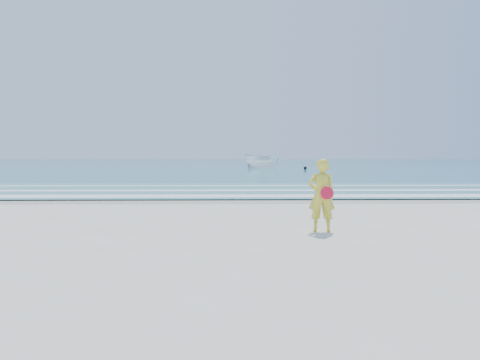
{
  "coord_description": "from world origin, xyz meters",
  "views": [
    {
      "loc": [
        -0.39,
        -7.7,
        1.61
      ],
      "look_at": [
        -0.13,
        4.0,
        1.0
      ],
      "focal_mm": 35.0,
      "sensor_mm": 36.0,
      "label": 1
    }
  ],
  "objects": [
    {
      "name": "ground",
      "position": [
        0.0,
        0.0,
        0.0
      ],
      "size": [
        400.0,
        400.0,
        0.0
      ],
      "primitive_type": "plane",
      "color": "silver",
      "rests_on": "ground"
    },
    {
      "name": "wet_sand",
      "position": [
        0.0,
        9.0,
        0.0
      ],
      "size": [
        400.0,
        2.4,
        0.0
      ],
      "primitive_type": "cube",
      "color": "#B2A893",
      "rests_on": "ground"
    },
    {
      "name": "ocean",
      "position": [
        0.0,
        105.0,
        0.02
      ],
      "size": [
        400.0,
        190.0,
        0.04
      ],
      "primitive_type": "cube",
      "color": "#19727F",
      "rests_on": "ground"
    },
    {
      "name": "shallow",
      "position": [
        0.0,
        14.0,
        0.04
      ],
      "size": [
        400.0,
        10.0,
        0.01
      ],
      "primitive_type": "cube",
      "color": "#59B7AD",
      "rests_on": "ocean"
    },
    {
      "name": "foam_near",
      "position": [
        0.0,
        10.3,
        0.05
      ],
      "size": [
        400.0,
        1.4,
        0.01
      ],
      "primitive_type": "cube",
      "color": "white",
      "rests_on": "shallow"
    },
    {
      "name": "foam_mid",
      "position": [
        0.0,
        13.2,
        0.05
      ],
      "size": [
        400.0,
        0.9,
        0.01
      ],
      "primitive_type": "cube",
      "color": "white",
      "rests_on": "shallow"
    },
    {
      "name": "foam_far",
      "position": [
        0.0,
        16.5,
        0.05
      ],
      "size": [
        400.0,
        0.6,
        0.01
      ],
      "primitive_type": "cube",
      "color": "white",
      "rests_on": "shallow"
    },
    {
      "name": "boat",
      "position": [
        3.83,
        51.61,
        1.01
      ],
      "size": [
        5.38,
        3.8,
        1.95
      ],
      "primitive_type": "imported",
      "rotation": [
        0.0,
        0.0,
        1.99
      ],
      "color": "white",
      "rests_on": "ocean"
    },
    {
      "name": "buoy",
      "position": [
        8.07,
        44.51,
        0.22
      ],
      "size": [
        0.36,
        0.36,
        0.36
      ],
      "primitive_type": "sphere",
      "color": "black",
      "rests_on": "ocean"
    },
    {
      "name": "woman",
      "position": [
        1.55,
        2.09,
        0.77
      ],
      "size": [
        0.58,
        0.42,
        1.54
      ],
      "color": "yellow",
      "rests_on": "ground"
    }
  ]
}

